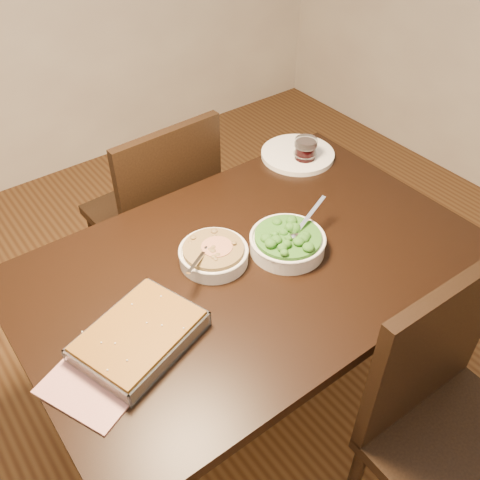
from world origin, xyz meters
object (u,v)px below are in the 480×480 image
(stew_bowl, at_px, (214,254))
(chair_far, at_px, (159,210))
(wine_tumbler, at_px, (305,150))
(chair_near, at_px, (451,422))
(table, at_px, (251,282))
(dinner_plate, at_px, (298,154))
(baking_dish, at_px, (140,336))
(broccoli_bowl, at_px, (288,242))

(stew_bowl, height_order, chair_far, chair_far)
(stew_bowl, xyz_separation_m, wine_tumbler, (0.60, 0.25, 0.02))
(chair_near, bearing_deg, wine_tumbler, 72.82)
(table, xyz_separation_m, stew_bowl, (-0.09, 0.07, 0.12))
(table, bearing_deg, stew_bowl, 143.86)
(wine_tumbler, relative_size, dinner_plate, 0.34)
(chair_near, distance_m, chair_far, 1.33)
(table, xyz_separation_m, dinner_plate, (0.51, 0.36, 0.10))
(baking_dish, bearing_deg, table, -8.22)
(table, relative_size, chair_near, 1.43)
(stew_bowl, xyz_separation_m, chair_near, (0.27, -0.73, -0.23))
(dinner_plate, relative_size, chair_near, 0.29)
(broccoli_bowl, relative_size, wine_tumbler, 2.78)
(baking_dish, bearing_deg, chair_far, 39.65)
(wine_tumbler, bearing_deg, chair_near, -108.42)
(wine_tumbler, relative_size, chair_far, 0.10)
(stew_bowl, bearing_deg, table, -36.14)
(baking_dish, bearing_deg, broccoli_bowl, -13.26)
(table, xyz_separation_m, baking_dish, (-0.43, -0.07, 0.12))
(stew_bowl, relative_size, wine_tumbler, 2.22)
(wine_tumbler, bearing_deg, broccoli_bowl, -138.21)
(baking_dish, relative_size, chair_far, 0.39)
(chair_near, bearing_deg, table, 106.18)
(table, height_order, dinner_plate, dinner_plate)
(table, distance_m, baking_dish, 0.45)
(chair_near, bearing_deg, baking_dish, 136.90)
(broccoli_bowl, height_order, wine_tumbler, wine_tumbler)
(stew_bowl, relative_size, chair_far, 0.23)
(dinner_plate, bearing_deg, chair_far, 148.40)
(wine_tumbler, xyz_separation_m, chair_far, (-0.47, 0.34, -0.28))
(stew_bowl, bearing_deg, dinner_plate, 25.93)
(broccoli_bowl, height_order, chair_far, chair_far)
(table, height_order, chair_far, chair_far)
(broccoli_bowl, xyz_separation_m, baking_dish, (-0.55, -0.05, -0.01))
(chair_near, bearing_deg, broccoli_bowl, 96.32)
(chair_far, bearing_deg, baking_dish, 55.38)
(broccoli_bowl, height_order, baking_dish, broccoli_bowl)
(broccoli_bowl, distance_m, chair_near, 0.68)
(baking_dish, bearing_deg, stew_bowl, 4.99)
(wine_tumbler, bearing_deg, dinner_plate, 82.93)
(baking_dish, height_order, wine_tumbler, wine_tumbler)
(baking_dish, distance_m, dinner_plate, 1.03)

